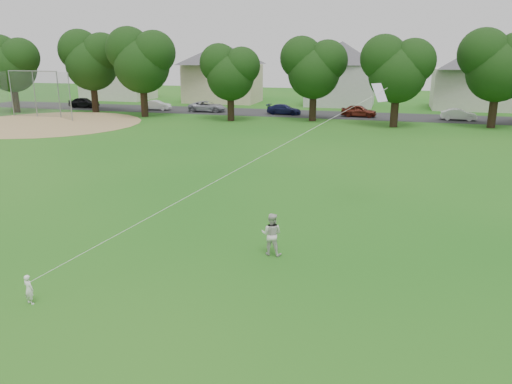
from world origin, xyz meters
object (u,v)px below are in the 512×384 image
(older_boy, at_px, (272,234))
(toddler, at_px, (29,289))
(kite, at_px, (240,168))
(baseball_backstop, at_px, (32,95))

(older_boy, bearing_deg, toddler, 43.60)
(toddler, relative_size, kite, 0.06)
(baseball_backstop, bearing_deg, toddler, -51.70)
(toddler, height_order, baseball_backstop, baseball_backstop)
(older_boy, distance_m, kite, 2.62)
(toddler, relative_size, older_boy, 0.58)
(toddler, distance_m, baseball_backstop, 44.29)
(kite, bearing_deg, older_boy, -26.03)
(kite, bearing_deg, toddler, -127.31)
(kite, height_order, baseball_backstop, kite)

